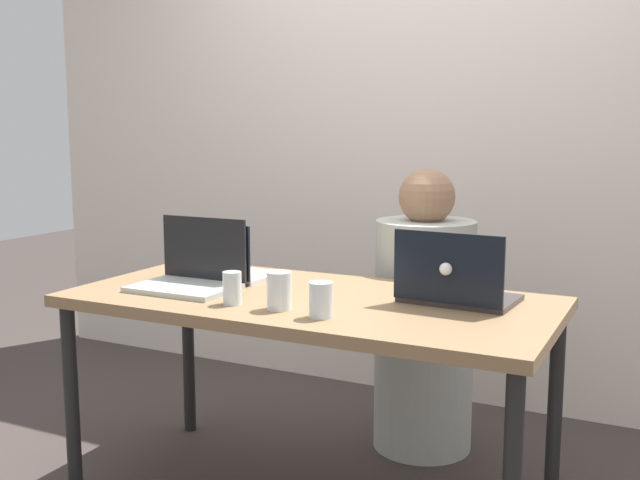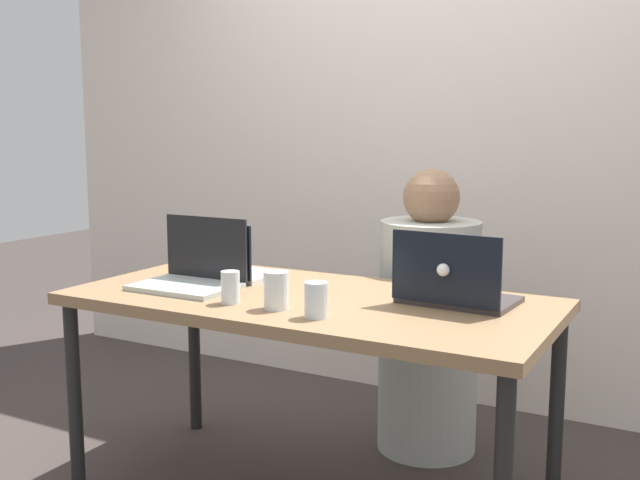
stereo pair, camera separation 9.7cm
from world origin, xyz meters
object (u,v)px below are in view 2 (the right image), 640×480
at_px(laptop_back_right, 454,289).
at_px(water_glass_left, 230,289).
at_px(laptop_back_left, 228,265).
at_px(laptop_front_left, 193,272).
at_px(water_glass_right, 316,302).
at_px(water_glass_center, 276,293).
at_px(person_at_center, 428,327).

height_order(laptop_back_right, water_glass_left, laptop_back_right).
distance_m(laptop_back_left, water_glass_left, 0.42).
relative_size(laptop_back_right, laptop_back_left, 1.01).
relative_size(laptop_front_left, water_glass_left, 3.33).
distance_m(laptop_front_left, water_glass_right, 0.62).
height_order(water_glass_right, water_glass_center, water_glass_center).
bearing_deg(laptop_front_left, water_glass_right, -15.96).
bearing_deg(water_glass_center, laptop_front_left, 162.73).
bearing_deg(water_glass_left, laptop_back_right, 26.94).
relative_size(person_at_center, laptop_back_right, 3.08).
distance_m(laptop_back_right, laptop_back_left, 0.89).
height_order(water_glass_left, water_glass_right, water_glass_right).
height_order(person_at_center, laptop_front_left, person_at_center).
xyz_separation_m(laptop_back_right, laptop_back_left, (-0.89, 0.02, -0.00)).
bearing_deg(laptop_front_left, water_glass_center, -17.50).
relative_size(laptop_front_left, water_glass_right, 3.28).
bearing_deg(laptop_front_left, person_at_center, 48.11).
bearing_deg(laptop_front_left, water_glass_left, -28.39).
bearing_deg(water_glass_right, laptop_front_left, 164.27).
xyz_separation_m(laptop_front_left, water_glass_right, (0.59, -0.17, -0.01)).
height_order(laptop_back_right, laptop_front_left, laptop_front_left).
bearing_deg(laptop_back_left, water_glass_center, 147.70).
bearing_deg(person_at_center, water_glass_center, 73.49).
xyz_separation_m(laptop_back_right, laptop_front_left, (-0.90, -0.18, 0.00)).
bearing_deg(water_glass_right, laptop_back_right, 48.62).
bearing_deg(water_glass_center, water_glass_left, -177.74).
xyz_separation_m(water_glass_right, water_glass_center, (-0.16, 0.03, 0.00)).
xyz_separation_m(person_at_center, water_glass_right, (-0.03, -0.87, 0.28)).
height_order(person_at_center, water_glass_right, person_at_center).
distance_m(person_at_center, laptop_back_right, 0.65).
distance_m(water_glass_left, water_glass_center, 0.17).
bearing_deg(water_glass_right, laptop_back_left, 147.77).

